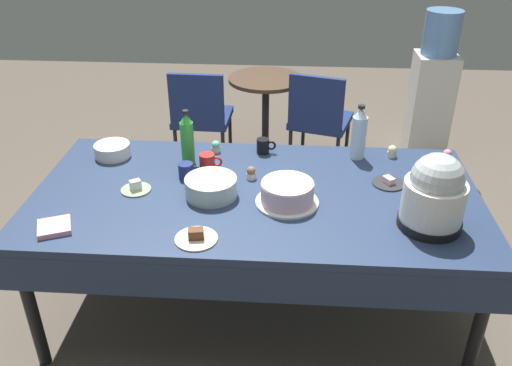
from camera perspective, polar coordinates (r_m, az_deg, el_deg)
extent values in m
plane|color=brown|center=(3.08, 0.00, -13.04)|extent=(9.00, 9.00, 0.00)
cube|color=navy|center=(2.64, 0.00, -1.32)|extent=(2.20, 1.10, 0.04)
cylinder|color=black|center=(2.76, -22.94, -12.22)|extent=(0.06, 0.06, 0.71)
cylinder|color=black|center=(2.64, 22.67, -14.35)|extent=(0.06, 0.06, 0.71)
cylinder|color=black|center=(3.44, -16.64, -2.00)|extent=(0.06, 0.06, 0.71)
cylinder|color=black|center=(3.35, 18.31, -3.26)|extent=(0.06, 0.06, 0.71)
cube|color=navy|center=(2.26, -0.98, -10.82)|extent=(2.20, 0.01, 0.18)
cube|color=navy|center=(3.17, 0.68, 2.03)|extent=(2.20, 0.01, 0.18)
cylinder|color=silver|center=(2.54, 3.33, -2.04)|extent=(0.30, 0.30, 0.01)
cylinder|color=beige|center=(2.52, 3.37, -1.03)|extent=(0.25, 0.25, 0.09)
cylinder|color=silver|center=(2.49, 3.40, -0.03)|extent=(0.25, 0.25, 0.01)
cylinder|color=black|center=(2.49, 18.04, -4.00)|extent=(0.28, 0.28, 0.04)
cylinder|color=white|center=(2.43, 18.44, -1.84)|extent=(0.27, 0.27, 0.18)
sphere|color=#B2BCC1|center=(2.38, 18.84, 0.38)|extent=(0.23, 0.23, 0.23)
cylinder|color=#B2C6BC|center=(2.59, -4.84, -0.42)|extent=(0.25, 0.25, 0.09)
cylinder|color=silver|center=(3.07, -15.12, 3.41)|extent=(0.20, 0.20, 0.07)
cylinder|color=#2D2D33|center=(2.78, 13.98, -0.03)|extent=(0.16, 0.16, 0.01)
cube|color=beige|center=(2.77, 14.03, 0.32)|extent=(0.06, 0.07, 0.03)
cylinder|color=#8CA87F|center=(2.71, -12.72, -0.70)|extent=(0.15, 0.15, 0.01)
cube|color=white|center=(2.70, -12.79, -0.18)|extent=(0.06, 0.06, 0.05)
cylinder|color=beige|center=(2.31, -6.41, -5.95)|extent=(0.19, 0.19, 0.01)
cube|color=brown|center=(2.29, -6.45, -5.42)|extent=(0.07, 0.05, 0.04)
cylinder|color=beige|center=(3.06, 14.33, 3.00)|extent=(0.05, 0.05, 0.03)
sphere|color=beige|center=(3.05, 14.39, 3.49)|extent=(0.05, 0.05, 0.05)
cylinder|color=beige|center=(3.03, -4.31, 3.61)|extent=(0.05, 0.05, 0.03)
sphere|color=#6BC6B2|center=(3.02, -4.33, 4.10)|extent=(0.05, 0.05, 0.05)
cylinder|color=beige|center=(2.74, -0.53, 0.78)|extent=(0.05, 0.05, 0.03)
sphere|color=brown|center=(2.73, -0.53, 1.31)|extent=(0.05, 0.05, 0.05)
cylinder|color=beige|center=(3.10, 19.72, 2.50)|extent=(0.05, 0.05, 0.03)
sphere|color=pink|center=(3.09, 19.81, 2.97)|extent=(0.05, 0.05, 0.05)
cylinder|color=green|center=(2.87, -7.34, 4.25)|extent=(0.07, 0.07, 0.24)
cone|color=green|center=(2.81, -7.53, 6.91)|extent=(0.06, 0.06, 0.05)
cylinder|color=black|center=(2.80, -7.57, 7.55)|extent=(0.03, 0.03, 0.02)
cylinder|color=silver|center=(2.96, 10.91, 4.80)|extent=(0.08, 0.08, 0.24)
cone|color=silver|center=(2.91, 11.18, 7.39)|extent=(0.07, 0.07, 0.05)
cylinder|color=black|center=(2.90, 11.25, 8.01)|extent=(0.04, 0.04, 0.02)
cylinder|color=#B2231E|center=(2.82, -5.25, 2.24)|extent=(0.08, 0.08, 0.09)
torus|color=#B2231E|center=(2.81, -4.20, 2.29)|extent=(0.06, 0.01, 0.06)
cylinder|color=navy|center=(2.76, -7.52, 1.31)|extent=(0.08, 0.08, 0.08)
torus|color=navy|center=(2.75, -6.49, 1.36)|extent=(0.05, 0.01, 0.05)
cylinder|color=black|center=(3.00, 0.74, 3.99)|extent=(0.07, 0.07, 0.08)
torus|color=black|center=(2.99, 1.65, 4.04)|extent=(0.05, 0.01, 0.05)
cube|color=pink|center=(2.51, -20.78, -4.43)|extent=(0.18, 0.18, 0.02)
cube|color=navy|center=(4.35, -5.72, 7.01)|extent=(0.45, 0.45, 0.05)
cube|color=navy|center=(4.09, -6.41, 8.84)|extent=(0.42, 0.05, 0.40)
cylinder|color=black|center=(4.58, -2.79, 5.25)|extent=(0.03, 0.03, 0.40)
cylinder|color=black|center=(4.65, -7.44, 5.41)|extent=(0.03, 0.03, 0.40)
cylinder|color=black|center=(4.24, -3.53, 3.14)|extent=(0.03, 0.03, 0.40)
cylinder|color=black|center=(4.32, -8.52, 3.34)|extent=(0.03, 0.03, 0.40)
cube|color=navy|center=(4.30, 6.95, 6.65)|extent=(0.55, 0.55, 0.05)
cube|color=navy|center=(4.04, 6.44, 8.57)|extent=(0.41, 0.16, 0.40)
cylinder|color=black|center=(4.53, 9.70, 4.54)|extent=(0.04, 0.04, 0.40)
cylinder|color=black|center=(4.60, 5.07, 5.28)|extent=(0.04, 0.04, 0.40)
cylinder|color=black|center=(4.19, 8.64, 2.49)|extent=(0.04, 0.04, 0.40)
cylinder|color=black|center=(4.27, 3.67, 3.32)|extent=(0.04, 0.04, 0.40)
cylinder|color=#473323|center=(4.34, 1.06, 11.04)|extent=(0.60, 0.60, 0.03)
cylinder|color=black|center=(4.47, 1.02, 6.78)|extent=(0.06, 0.06, 0.67)
cylinder|color=black|center=(4.61, 0.98, 2.83)|extent=(0.44, 0.44, 0.02)
cube|color=silver|center=(4.68, 18.02, 7.64)|extent=(0.32, 0.32, 0.90)
cylinder|color=#6699D8|center=(4.50, 19.27, 14.96)|extent=(0.28, 0.28, 0.34)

